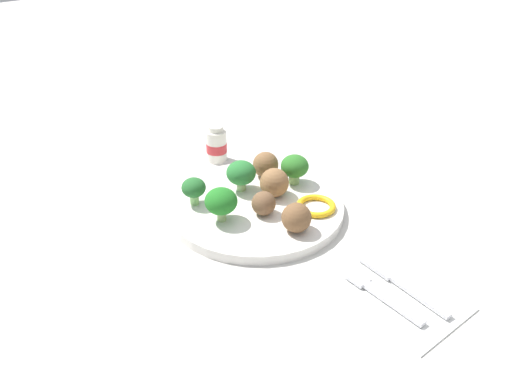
# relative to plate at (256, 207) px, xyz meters

# --- Properties ---
(ground_plane) EXTENTS (4.00, 4.00, 0.00)m
(ground_plane) POSITION_rel_plate_xyz_m (0.00, 0.00, -0.01)
(ground_plane) COLOR beige
(plate) EXTENTS (0.28, 0.28, 0.02)m
(plate) POSITION_rel_plate_xyz_m (0.00, 0.00, 0.00)
(plate) COLOR white
(plate) RESTS_ON ground_plane
(broccoli_floret_front_right) EXTENTS (0.05, 0.05, 0.05)m
(broccoli_floret_front_right) POSITION_rel_plate_xyz_m (-0.01, 0.07, 0.04)
(broccoli_floret_front_right) COLOR #95B970
(broccoli_floret_front_right) RESTS_ON plate
(broccoli_floret_back_left) EXTENTS (0.05, 0.05, 0.05)m
(broccoli_floret_back_left) POSITION_rel_plate_xyz_m (0.01, -0.09, 0.04)
(broccoli_floret_back_left) COLOR #8DBB6C
(broccoli_floret_back_left) RESTS_ON plate
(broccoli_floret_near_rim) EXTENTS (0.05, 0.05, 0.05)m
(broccoli_floret_near_rim) POSITION_rel_plate_xyz_m (0.05, -0.01, 0.04)
(broccoli_floret_near_rim) COLOR #9EC280
(broccoli_floret_near_rim) RESTS_ON plate
(broccoli_floret_far_rim) EXTENTS (0.04, 0.04, 0.05)m
(broccoli_floret_far_rim) POSITION_rel_plate_xyz_m (0.06, 0.08, 0.04)
(broccoli_floret_far_rim) COLOR #92D07A
(broccoli_floret_far_rim) RESTS_ON plate
(meatball_front_left) EXTENTS (0.04, 0.04, 0.04)m
(meatball_front_left) POSITION_rel_plate_xyz_m (-0.03, 0.01, 0.03)
(meatball_front_left) COLOR brown
(meatball_front_left) RESTS_ON plate
(meatball_mid_left) EXTENTS (0.04, 0.04, 0.04)m
(meatball_mid_left) POSITION_rel_plate_xyz_m (-0.10, -0.00, 0.03)
(meatball_mid_left) COLOR brown
(meatball_mid_left) RESTS_ON plate
(meatball_mid_right) EXTENTS (0.05, 0.05, 0.05)m
(meatball_mid_right) POSITION_rel_plate_xyz_m (-0.00, -0.04, 0.03)
(meatball_mid_right) COLOR olive
(meatball_mid_right) RESTS_ON plate
(meatball_center) EXTENTS (0.04, 0.04, 0.04)m
(meatball_center) POSITION_rel_plate_xyz_m (0.06, -0.07, 0.03)
(meatball_center) COLOR brown
(meatball_center) RESTS_ON plate
(pepper_ring_front_right) EXTENTS (0.09, 0.09, 0.01)m
(pepper_ring_front_right) POSITION_rel_plate_xyz_m (-0.07, -0.06, 0.01)
(pepper_ring_front_right) COLOR yellow
(pepper_ring_front_right) RESTS_ON plate
(napkin) EXTENTS (0.17, 0.12, 0.01)m
(napkin) POSITION_rel_plate_xyz_m (-0.26, -0.02, -0.01)
(napkin) COLOR white
(napkin) RESTS_ON ground_plane
(fork) EXTENTS (0.12, 0.02, 0.01)m
(fork) POSITION_rel_plate_xyz_m (-0.26, -0.00, -0.00)
(fork) COLOR silver
(fork) RESTS_ON napkin
(knife) EXTENTS (0.15, 0.02, 0.01)m
(knife) POSITION_rel_plate_xyz_m (-0.26, -0.04, -0.00)
(knife) COLOR silver
(knife) RESTS_ON napkin
(yogurt_bottle) EXTENTS (0.04, 0.04, 0.07)m
(yogurt_bottle) POSITION_rel_plate_xyz_m (0.19, -0.05, 0.02)
(yogurt_bottle) COLOR white
(yogurt_bottle) RESTS_ON ground_plane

